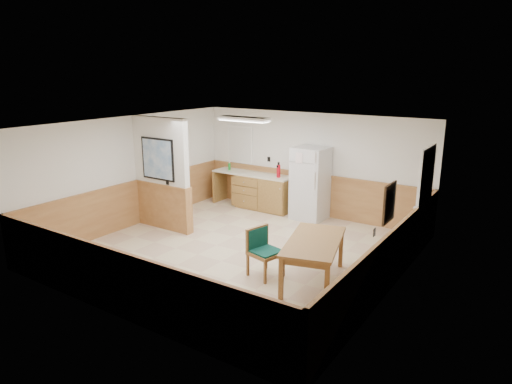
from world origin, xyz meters
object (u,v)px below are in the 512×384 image
Objects in this scene: fire_extinguisher at (278,171)px; soap_bottle at (229,167)px; dining_chair at (262,248)px; refrigerator at (310,183)px; dining_table at (314,246)px; dining_bench at (367,275)px.

soap_bottle is (-1.51, 0.00, -0.07)m from fire_extinguisher.
dining_chair is 4.56m from soap_bottle.
fire_extinguisher is (-0.88, 0.01, 0.20)m from refrigerator.
refrigerator is 0.95× the size of dining_table.
dining_chair is at bearing 178.39° from dining_table.
dining_bench is 3.80× the size of fire_extinguisher.
fire_extinguisher is at bearing -178.41° from refrigerator.
dining_bench is at bearing -47.49° from refrigerator.
dining_chair is 4.44× the size of soap_bottle.
dining_table is at bearing 28.01° from dining_chair.
fire_extinguisher reaches higher than soap_bottle.
refrigerator is 2.40m from soap_bottle.
fire_extinguisher is 2.00× the size of soap_bottle.
refrigerator is at bearing 116.87° from dining_chair.
fire_extinguisher is 1.52m from soap_bottle.
refrigerator reaches higher than dining_table.
dining_chair is at bearing -75.04° from refrigerator.
refrigerator is 4.54× the size of fire_extinguisher.
soap_bottle is (-3.14, 3.27, 0.50)m from dining_chair.
soap_bottle is at bearing 147.33° from dining_bench.
dining_table is 9.52× the size of soap_bottle.
soap_bottle reaches higher than dining_chair.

